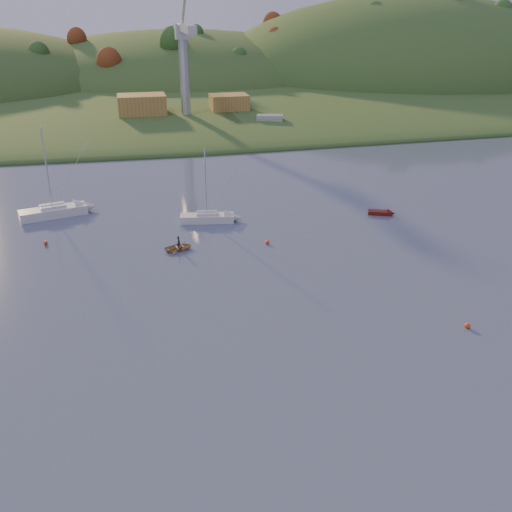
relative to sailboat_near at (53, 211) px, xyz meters
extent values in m
cube|color=#2B5020|center=(23.22, 168.18, -0.78)|extent=(620.00, 220.00, 1.50)
ellipsoid|color=#2B5020|center=(23.22, 103.18, -0.78)|extent=(640.00, 150.00, 7.00)
ellipsoid|color=#2B5020|center=(33.22, 148.18, -0.78)|extent=(140.00, 120.00, 36.00)
ellipsoid|color=#2B5020|center=(118.22, 133.18, -0.78)|extent=(150.00, 130.00, 60.00)
cube|color=slate|center=(28.22, 60.18, 0.42)|extent=(42.00, 16.00, 2.40)
cube|color=#A67137|center=(15.22, 61.18, 4.02)|extent=(11.00, 8.00, 4.80)
cube|color=#A67137|center=(36.22, 62.18, 3.62)|extent=(9.00, 7.00, 4.00)
cylinder|color=#B7B7BC|center=(25.22, 58.18, 10.62)|extent=(2.20, 2.20, 18.00)
cube|color=#B7B7BC|center=(25.22, 58.18, 20.12)|extent=(3.20, 3.20, 3.20)
cube|color=#B7B7BC|center=(25.22, 49.18, 21.12)|extent=(1.80, 18.00, 1.60)
cube|color=#B7B7BC|center=(25.22, 63.18, 21.12)|extent=(1.80, 10.00, 1.60)
cube|color=silver|center=(0.00, 0.00, -0.17)|extent=(9.17, 4.79, 1.21)
cube|color=silver|center=(0.00, 0.00, 0.48)|extent=(3.69, 2.75, 0.77)
cylinder|color=silver|center=(0.00, 0.00, 5.92)|extent=(0.18, 0.18, 10.98)
cylinder|color=silver|center=(0.00, 0.00, 0.73)|extent=(3.43, 1.01, 0.12)
cylinder|color=silver|center=(0.00, 0.00, 0.83)|extent=(3.07, 1.13, 0.36)
cube|color=silver|center=(20.11, -6.85, -0.29)|extent=(7.35, 3.29, 0.98)
cube|color=silver|center=(20.11, -6.85, 0.25)|extent=(2.89, 2.02, 0.62)
cylinder|color=silver|center=(20.11, -6.85, 4.63)|extent=(0.18, 0.18, 8.87)
cylinder|color=silver|center=(20.11, -6.85, 0.50)|extent=(2.82, 0.60, 0.12)
cylinder|color=silver|center=(20.11, -6.85, 0.60)|extent=(2.51, 0.77, 0.36)
imported|color=#987A54|center=(15.45, -15.60, -0.44)|extent=(3.76, 3.06, 0.68)
imported|color=black|center=(15.45, -15.60, -0.03)|extent=(0.48, 0.61, 1.50)
cube|color=#54100C|center=(43.71, -9.46, -0.52)|extent=(3.33, 2.35, 0.52)
cone|color=#54100C|center=(45.13, -10.07, -0.52)|extent=(1.48, 1.56, 1.24)
cube|color=slate|center=(43.11, 49.06, 0.10)|extent=(14.51, 8.63, 1.76)
cube|color=#B7B7BC|center=(43.11, 49.06, 1.57)|extent=(6.46, 4.50, 2.35)
sphere|color=#FF380D|center=(38.74, -39.19, -0.53)|extent=(0.50, 0.50, 0.50)
sphere|color=#FF380D|center=(26.05, -16.21, -0.53)|extent=(0.50, 0.50, 0.50)
sphere|color=#FF380D|center=(-0.07, -10.32, -0.53)|extent=(0.50, 0.50, 0.50)
camera|label=1|loc=(10.23, -77.80, 25.88)|focal=40.00mm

